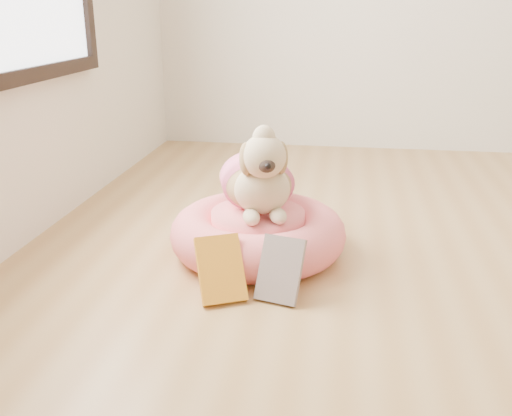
# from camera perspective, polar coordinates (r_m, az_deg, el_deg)

# --- Properties ---
(pet_bed) EXTENTS (0.69, 0.69, 0.18)m
(pet_bed) POSITION_cam_1_polar(r_m,az_deg,el_deg) (2.24, 0.19, -2.55)
(pet_bed) COLOR #E35968
(pet_bed) RESTS_ON floor
(dog) EXTENTS (0.47, 0.57, 0.36)m
(dog) POSITION_cam_1_polar(r_m,az_deg,el_deg) (2.19, 0.25, 4.45)
(dog) COLOR brown
(dog) RESTS_ON pet_bed
(book_yellow) EXTENTS (0.20, 0.21, 0.20)m
(book_yellow) POSITION_cam_1_polar(r_m,az_deg,el_deg) (1.91, -3.56, -6.13)
(book_yellow) COLOR gold
(book_yellow) RESTS_ON floor
(book_white) EXTENTS (0.17, 0.15, 0.21)m
(book_white) POSITION_cam_1_polar(r_m,az_deg,el_deg) (1.90, 2.44, -6.17)
(book_white) COLOR silver
(book_white) RESTS_ON floor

